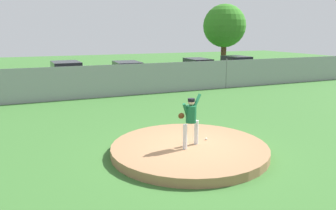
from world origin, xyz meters
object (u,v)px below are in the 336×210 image
at_px(baseball, 206,139).
at_px(parked_car_champagne, 67,76).
at_px(parked_car_navy, 127,73).
at_px(pitcher_youth, 191,117).
at_px(parked_car_burgundy, 198,69).
at_px(parked_car_slate, 236,67).

xyz_separation_m(baseball, parked_car_champagne, (-2.83, 13.93, 0.54)).
bearing_deg(parked_car_navy, parked_car_champagne, -178.31).
bearing_deg(baseball, pitcher_youth, -154.88).
relative_size(parked_car_champagne, parked_car_burgundy, 0.95).
bearing_deg(parked_car_slate, baseball, -127.41).
height_order(baseball, parked_car_navy, parked_car_navy).
bearing_deg(parked_car_slate, pitcher_youth, -128.62).
bearing_deg(pitcher_youth, parked_car_slate, 51.38).
xyz_separation_m(parked_car_champagne, parked_car_burgundy, (10.30, 0.72, -0.06)).
height_order(pitcher_youth, parked_car_slate, pitcher_youth).
distance_m(pitcher_youth, parked_car_slate, 18.44).
height_order(parked_car_burgundy, parked_car_slate, parked_car_slate).
height_order(pitcher_youth, baseball, pitcher_youth).
xyz_separation_m(baseball, parked_car_burgundy, (7.48, 14.64, 0.47)).
bearing_deg(parked_car_burgundy, parked_car_champagne, -176.02).
relative_size(pitcher_youth, parked_car_slate, 0.38).
bearing_deg(parked_car_burgundy, pitcher_youth, -118.78).
height_order(baseball, parked_car_slate, parked_car_slate).
bearing_deg(baseball, parked_car_burgundy, 62.95).
xyz_separation_m(parked_car_champagne, parked_car_slate, (13.57, 0.12, -0.01)).
bearing_deg(parked_car_slate, parked_car_navy, 179.95).
relative_size(pitcher_youth, parked_car_burgundy, 0.34).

